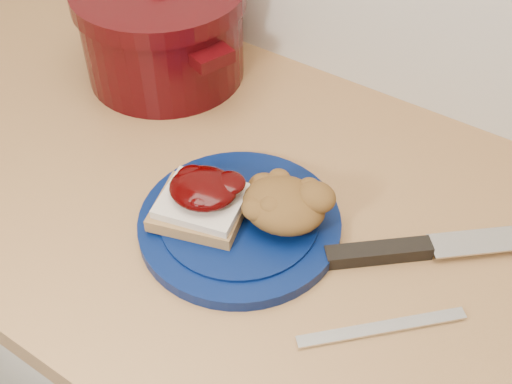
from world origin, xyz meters
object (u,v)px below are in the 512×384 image
Objects in this scene: chef_knife at (416,249)px; pepper_grinder at (142,4)px; plate at (240,223)px; butter_knife at (382,327)px; dutch_oven at (163,31)px.

pepper_grinder reaches higher than chef_knife.
pepper_grinder is at bearing 120.63° from chef_knife.
butter_knife is (0.20, -0.03, -0.00)m from plate.
pepper_grinder is at bearing 107.47° from butter_knife.
plate is 1.32× the size of butter_knife.
pepper_grinder is at bearing 147.99° from dutch_oven.
chef_knife is 1.45× the size of butter_knife.
dutch_oven is at bearing 144.15° from plate.
plate is 0.21m from chef_knife.
plate is 0.21m from butter_knife.
pepper_grinder is (-0.38, 0.26, 0.05)m from plate.
dutch_oven reaches higher than butter_knife.
chef_knife is 2.25× the size of pepper_grinder.
chef_knife is 0.49m from dutch_oven.
chef_knife is 0.60m from pepper_grinder.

